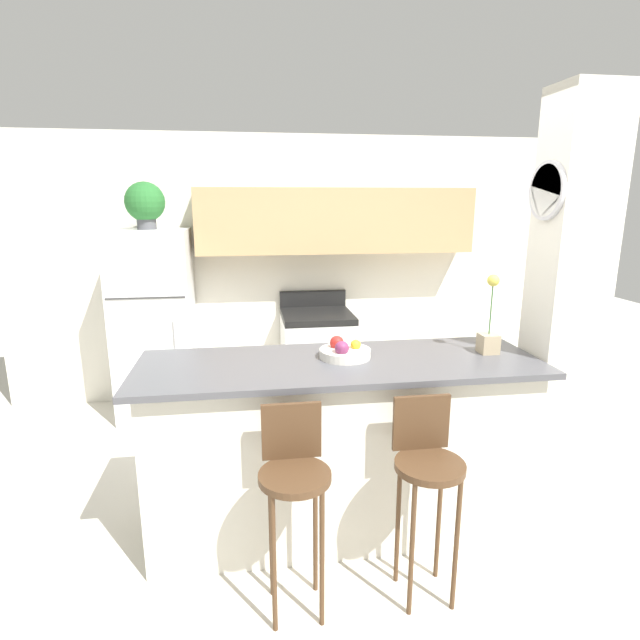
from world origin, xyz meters
TOP-DOWN VIEW (x-y plane):
  - ground_plane at (0.00, 0.00)m, footprint 14.00×14.00m
  - wall_back at (0.13, 2.20)m, footprint 5.60×0.38m
  - pillar_right at (1.33, -0.02)m, footprint 0.38×0.32m
  - counter_bar at (0.00, 0.00)m, footprint 2.28×0.76m
  - refrigerator at (-1.35, 1.90)m, footprint 0.68×0.64m
  - stove_range at (0.14, 1.90)m, footprint 0.66×0.66m
  - bar_stool_left at (-0.32, -0.57)m, footprint 0.34×0.34m
  - bar_stool_right at (0.32, -0.57)m, footprint 0.34×0.34m
  - potted_plant_on_fridge at (-1.35, 1.90)m, footprint 0.34×0.34m
  - orchid_vase at (0.90, 0.03)m, footprint 0.11×0.11m
  - fruit_bowl at (0.03, 0.06)m, footprint 0.30×0.30m

SIDE VIEW (x-z plane):
  - ground_plane at x=0.00m, z-range 0.00..0.00m
  - stove_range at x=0.14m, z-range -0.07..1.00m
  - counter_bar at x=0.00m, z-range 0.00..1.06m
  - bar_stool_left at x=-0.32m, z-range 0.17..1.18m
  - bar_stool_right at x=0.32m, z-range 0.17..1.18m
  - refrigerator at x=-1.35m, z-range 0.00..1.70m
  - fruit_bowl at x=0.03m, z-range 1.03..1.15m
  - orchid_vase at x=0.90m, z-range 0.96..1.43m
  - pillar_right at x=1.33m, z-range 0.01..2.56m
  - wall_back at x=0.13m, z-range 0.18..2.73m
  - potted_plant_on_fridge at x=-1.35m, z-range 1.72..2.12m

